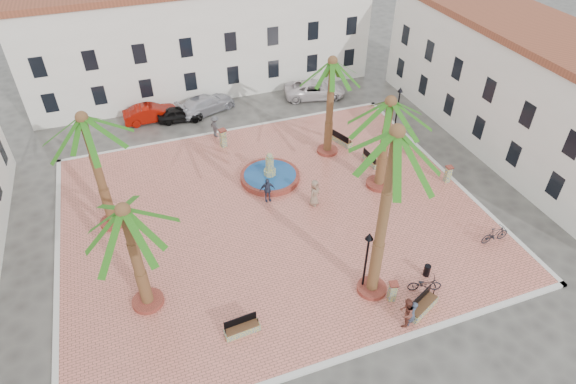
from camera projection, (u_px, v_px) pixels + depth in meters
name	position (u px, v px, depth m)	size (l,w,h in m)	color
ground	(273.00, 215.00, 30.93)	(120.00, 120.00, 0.00)	#56544F
plaza	(273.00, 214.00, 30.88)	(26.00, 22.00, 0.15)	#E17B68
kerb_n	(230.00, 130.00, 38.98)	(26.30, 0.30, 0.16)	silver
kerb_s	(348.00, 357.00, 22.77)	(26.30, 0.30, 0.16)	silver
kerb_e	(445.00, 173.00, 34.37)	(0.30, 22.30, 0.16)	silver
kerb_w	(57.00, 265.00, 27.38)	(0.30, 22.30, 0.16)	silver
building_north	(200.00, 35.00, 42.69)	(30.40, 7.40, 9.50)	white
building_east	(524.00, 89.00, 34.97)	(7.40, 26.40, 9.00)	white
fountain	(270.00, 176.00, 33.52)	(4.14, 4.14, 2.14)	#993C2F
palm_nw	(86.00, 131.00, 25.94)	(5.14, 5.14, 7.88)	#993C2F
palm_sw	(127.00, 224.00, 21.76)	(5.32, 5.32, 6.74)	#993C2F
palm_s	(394.00, 151.00, 20.36)	(5.17, 5.17, 10.23)	#993C2F
palm_e	(389.00, 114.00, 29.72)	(5.70, 5.70, 6.79)	#993C2F
palm_ne	(332.00, 73.00, 32.46)	(5.10, 5.10, 7.57)	#993C2F
bench_s	(242.00, 329.00, 23.61)	(1.81, 0.66, 0.94)	#8F9B6E
bench_se	(422.00, 306.00, 24.65)	(2.07, 1.39, 1.06)	#8F9B6E
bench_e	(371.00, 160.00, 35.08)	(0.65, 1.74, 0.90)	#8F9B6E
bench_ne	(342.00, 140.00, 37.16)	(1.14, 1.88, 0.95)	#8F9B6E
lamppost_s	(367.00, 252.00, 24.35)	(0.43, 0.43, 4.00)	black
lamppost_e	(399.00, 102.00, 37.18)	(0.42, 0.42, 3.83)	black
bollard_se	(393.00, 291.00, 24.97)	(0.54, 0.54, 1.26)	#8F9B6E
bollard_n	(223.00, 138.00, 36.51)	(0.64, 0.64, 1.48)	#8F9B6E
bollard_e	(448.00, 174.00, 33.07)	(0.48, 0.48, 1.25)	#8F9B6E
litter_bin	(427.00, 270.00, 26.49)	(0.37, 0.37, 0.72)	black
cyclist_a	(412.00, 314.00, 23.67)	(0.59, 0.39, 1.62)	#384156
bicycle_a	(425.00, 284.00, 25.58)	(0.63, 1.82, 0.95)	black
cyclist_b	(406.00, 313.00, 23.60)	(0.87, 0.68, 1.79)	brown
bicycle_b	(495.00, 234.00, 28.46)	(0.52, 1.85, 1.11)	black
pedestrian_fountain_a	(314.00, 193.00, 30.95)	(0.92, 0.60, 1.89)	#8E725C
pedestrian_fountain_b	(267.00, 190.00, 31.30)	(1.03, 0.43, 1.76)	#2B354D
pedestrian_north	(215.00, 126.00, 37.60)	(1.15, 0.66, 1.79)	#444448
pedestrian_east	(401.00, 139.00, 36.25)	(1.51, 0.48, 1.63)	gray
car_black	(180.00, 114.00, 39.95)	(1.48, 3.68, 1.25)	black
car_red	(151.00, 113.00, 39.88)	(1.54, 4.41, 1.45)	#920E04
car_silver	(206.00, 104.00, 41.12)	(2.09, 5.14, 1.49)	silver
car_white	(315.00, 89.00, 43.23)	(2.51, 5.45, 1.51)	silver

